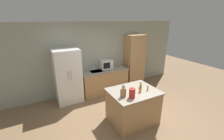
% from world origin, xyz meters
% --- Properties ---
extents(ground_plane, '(14.00, 14.00, 0.00)m').
position_xyz_m(ground_plane, '(0.00, 0.00, 0.00)').
color(ground_plane, '#846647').
extents(wall_back, '(7.20, 0.06, 2.60)m').
position_xyz_m(wall_back, '(0.00, 2.33, 1.30)').
color(wall_back, '#9EA393').
rests_on(wall_back, ground_plane).
extents(refrigerator, '(0.82, 0.73, 1.79)m').
position_xyz_m(refrigerator, '(-1.23, 1.95, 0.89)').
color(refrigerator, white).
rests_on(refrigerator, ground_plane).
extents(back_counter, '(1.78, 0.67, 0.88)m').
position_xyz_m(back_counter, '(0.12, 1.99, 0.44)').
color(back_counter, tan).
rests_on(back_counter, ground_plane).
extents(pantry_cabinet, '(0.74, 0.56, 2.09)m').
position_xyz_m(pantry_cabinet, '(1.50, 2.03, 1.04)').
color(pantry_cabinet, tan).
rests_on(pantry_cabinet, ground_plane).
extents(kitchen_island, '(1.25, 0.99, 0.92)m').
position_xyz_m(kitchen_island, '(0.04, 0.02, 0.46)').
color(kitchen_island, tan).
rests_on(kitchen_island, ground_plane).
extents(microwave, '(0.45, 0.33, 0.32)m').
position_xyz_m(microwave, '(0.27, 2.12, 1.04)').
color(microwave, white).
rests_on(microwave, back_counter).
extents(knife_block, '(0.13, 0.06, 0.31)m').
position_xyz_m(knife_block, '(-0.37, -0.11, 1.03)').
color(knife_block, tan).
rests_on(knife_block, kitchen_island).
extents(spice_bottle_tall_dark, '(0.04, 0.04, 0.13)m').
position_xyz_m(spice_bottle_tall_dark, '(0.38, -0.12, 0.98)').
color(spice_bottle_tall_dark, orange).
rests_on(spice_bottle_tall_dark, kitchen_island).
extents(spice_bottle_short_red, '(0.06, 0.06, 0.18)m').
position_xyz_m(spice_bottle_short_red, '(0.32, 0.10, 1.00)').
color(spice_bottle_short_red, orange).
rests_on(spice_bottle_short_red, kitchen_island).
extents(spice_bottle_amber_oil, '(0.05, 0.05, 0.17)m').
position_xyz_m(spice_bottle_amber_oil, '(0.19, -0.07, 0.99)').
color(spice_bottle_amber_oil, gold).
rests_on(spice_bottle_amber_oil, kitchen_island).
extents(spice_bottle_green_herb, '(0.06, 0.06, 0.13)m').
position_xyz_m(spice_bottle_green_herb, '(0.14, -0.12, 0.98)').
color(spice_bottle_green_herb, orange).
rests_on(spice_bottle_green_herb, kitchen_island).
extents(kettle, '(0.15, 0.15, 0.26)m').
position_xyz_m(kettle, '(-0.21, -0.25, 1.04)').
color(kettle, '#B72D28').
rests_on(kettle, kitchen_island).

